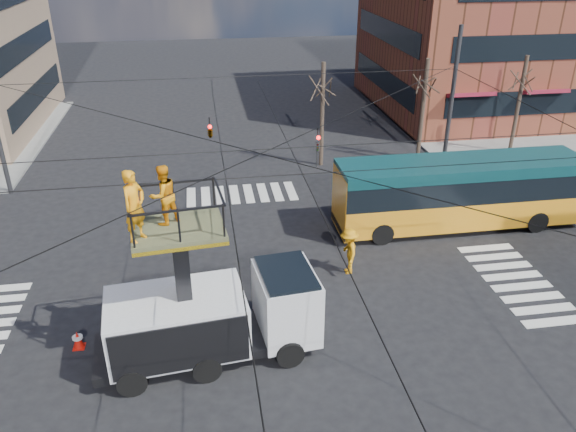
% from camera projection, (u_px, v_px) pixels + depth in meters
% --- Properties ---
extents(ground, '(120.00, 120.00, 0.00)m').
position_uv_depth(ground, '(264.00, 305.00, 20.65)').
color(ground, black).
rests_on(ground, ground).
extents(sidewalk_ne, '(18.00, 18.00, 0.12)m').
position_uv_depth(sidewalk_ne, '(508.00, 116.00, 42.11)').
color(sidewalk_ne, slate).
rests_on(sidewalk_ne, ground).
extents(crosswalks, '(22.40, 22.40, 0.02)m').
position_uv_depth(crosswalks, '(264.00, 304.00, 20.65)').
color(crosswalks, silver).
rests_on(crosswalks, ground).
extents(building_ne, '(20.06, 16.06, 14.00)m').
position_uv_depth(building_ne, '(517.00, 13.00, 41.76)').
color(building_ne, brown).
rests_on(building_ne, ground).
extents(overhead_network, '(24.24, 24.24, 8.00)m').
position_uv_depth(overhead_network, '(258.00, 194.00, 19.08)').
color(overhead_network, '#2D2D30').
rests_on(overhead_network, ground).
extents(tree_a, '(2.00, 2.00, 6.00)m').
position_uv_depth(tree_a, '(323.00, 87.00, 31.20)').
color(tree_a, '#382B21').
rests_on(tree_a, ground).
extents(tree_b, '(2.00, 2.00, 6.00)m').
position_uv_depth(tree_b, '(426.00, 83.00, 32.04)').
color(tree_b, '#382B21').
rests_on(tree_b, ground).
extents(tree_c, '(2.00, 2.00, 6.00)m').
position_uv_depth(tree_c, '(523.00, 79.00, 32.88)').
color(tree_c, '#382B21').
rests_on(tree_c, ground).
extents(utility_truck, '(7.20, 3.22, 6.80)m').
position_uv_depth(utility_truck, '(211.00, 299.00, 17.30)').
color(utility_truck, black).
rests_on(utility_truck, ground).
extents(city_bus, '(11.32, 2.67, 3.20)m').
position_uv_depth(city_bus, '(459.00, 191.00, 25.56)').
color(city_bus, orange).
rests_on(city_bus, ground).
extents(traffic_cone, '(0.36, 0.36, 0.63)m').
position_uv_depth(traffic_cone, '(78.00, 340.00, 18.38)').
color(traffic_cone, red).
rests_on(traffic_cone, ground).
extents(worker_ground, '(0.70, 1.07, 1.69)m').
position_uv_depth(worker_ground, '(141.00, 339.00, 17.60)').
color(worker_ground, orange).
rests_on(worker_ground, ground).
extents(flagger, '(0.79, 1.29, 1.94)m').
position_uv_depth(flagger, '(349.00, 251.00, 22.23)').
color(flagger, orange).
rests_on(flagger, ground).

